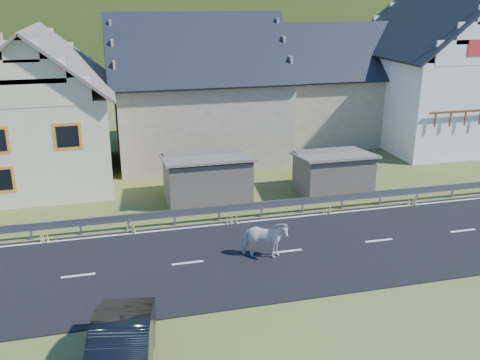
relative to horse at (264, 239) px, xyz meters
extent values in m
plane|color=#3F4E1D|center=(1.06, 0.28, -0.81)|extent=(160.00, 160.00, 0.00)
cube|color=black|center=(1.06, 0.28, -0.79)|extent=(60.00, 7.00, 0.04)
cube|color=silver|center=(1.06, 0.28, -0.76)|extent=(60.00, 6.60, 0.01)
cube|color=#93969B|center=(1.06, 3.96, -0.23)|extent=(28.00, 0.08, 0.34)
cube|color=#93969B|center=(-8.94, 3.98, -0.46)|extent=(0.10, 0.06, 0.70)
cube|color=#93969B|center=(-6.94, 3.98, -0.46)|extent=(0.10, 0.06, 0.70)
cube|color=#93969B|center=(-4.94, 3.98, -0.46)|extent=(0.10, 0.06, 0.70)
cube|color=#93969B|center=(-2.94, 3.98, -0.46)|extent=(0.10, 0.06, 0.70)
cube|color=#93969B|center=(-0.94, 3.98, -0.46)|extent=(0.10, 0.06, 0.70)
cube|color=#93969B|center=(1.06, 3.98, -0.46)|extent=(0.10, 0.06, 0.70)
cube|color=#93969B|center=(3.06, 3.98, -0.46)|extent=(0.10, 0.06, 0.70)
cube|color=#93969B|center=(5.06, 3.98, -0.46)|extent=(0.10, 0.06, 0.70)
cube|color=#93969B|center=(7.06, 3.98, -0.46)|extent=(0.10, 0.06, 0.70)
cube|color=#93969B|center=(9.06, 3.98, -0.46)|extent=(0.10, 0.06, 0.70)
cube|color=#93969B|center=(11.06, 3.98, -0.46)|extent=(0.10, 0.06, 0.70)
cube|color=#6B6153|center=(-0.94, 6.78, 0.29)|extent=(4.30, 3.30, 2.40)
cube|color=#6B6153|center=(5.56, 6.28, 0.19)|extent=(3.80, 2.90, 2.20)
cube|color=beige|center=(-8.94, 12.28, 1.69)|extent=(7.00, 9.00, 5.00)
cube|color=orange|center=(-7.34, 7.78, 2.59)|extent=(1.30, 0.12, 1.30)
cube|color=orange|center=(-10.54, 7.78, 0.69)|extent=(1.30, 0.12, 1.30)
cube|color=tan|center=(0.06, 15.28, 1.69)|extent=(10.00, 9.00, 5.00)
cube|color=tan|center=(10.06, 17.28, 1.49)|extent=(9.00, 8.00, 4.60)
cube|color=white|center=(16.06, 14.28, 2.19)|extent=(8.00, 10.00, 6.00)
ellipsoid|color=#1F3513|center=(6.06, 180.28, -20.81)|extent=(440.00, 280.00, 260.00)
imported|color=silver|center=(0.00, 0.00, 0.00)|extent=(1.36, 1.99, 1.54)
imported|color=black|center=(-5.61, -5.66, -0.05)|extent=(2.25, 4.76, 1.51)
camera|label=1|loc=(-5.43, -17.80, 8.87)|focal=40.00mm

